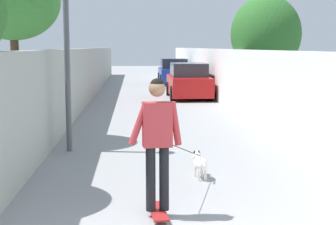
{
  "coord_description": "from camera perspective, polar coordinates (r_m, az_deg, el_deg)",
  "views": [
    {
      "loc": [
        -4.37,
        0.79,
        2.25
      ],
      "look_at": [
        5.0,
        0.15,
        1.0
      ],
      "focal_mm": 52.85,
      "sensor_mm": 36.0,
      "label": 1
    }
  ],
  "objects": [
    {
      "name": "tree_left_near",
      "position": [
        12.24,
        -17.48,
        12.13
      ],
      "size": [
        2.19,
        2.19,
        4.23
      ],
      "color": "#473523",
      "rests_on": "ground"
    },
    {
      "name": "fence_right",
      "position": [
        16.79,
        8.31,
        3.51
      ],
      "size": [
        48.0,
        0.3,
        2.16
      ],
      "primitive_type": "cube",
      "color": "white",
      "rests_on": "ground"
    },
    {
      "name": "tree_right_mid",
      "position": [
        17.99,
        11.21,
        8.8
      ],
      "size": [
        2.48,
        2.48,
        4.05
      ],
      "color": "#473523",
      "rests_on": "ground"
    },
    {
      "name": "car_far",
      "position": [
        30.04,
        0.66,
        4.66
      ],
      "size": [
        3.89,
        1.8,
        1.54
      ],
      "color": "navy",
      "rests_on": "ground"
    },
    {
      "name": "wall_left",
      "position": [
        16.53,
        -10.78,
        3.44
      ],
      "size": [
        48.0,
        0.3,
        2.18
      ],
      "primitive_type": "cube",
      "color": "#999E93",
      "rests_on": "ground"
    },
    {
      "name": "lamp_post",
      "position": [
        10.8,
        -11.69,
        11.15
      ],
      "size": [
        0.36,
        0.36,
        4.31
      ],
      "color": "#4C4C51",
      "rests_on": "ground"
    },
    {
      "name": "ground_plane",
      "position": [
        18.53,
        -1.45,
        0.61
      ],
      "size": [
        80.0,
        80.0,
        0.0
      ],
      "primitive_type": "plane",
      "color": "gray"
    },
    {
      "name": "person_skateboarder",
      "position": [
        6.48,
        -1.25,
        -2.45
      ],
      "size": [
        0.25,
        0.71,
        1.77
      ],
      "color": "black",
      "rests_on": "skateboard"
    },
    {
      "name": "car_near",
      "position": [
        21.85,
        2.4,
        3.55
      ],
      "size": [
        3.84,
        1.8,
        1.54
      ],
      "color": "#B71414",
      "rests_on": "ground"
    },
    {
      "name": "skateboard",
      "position": [
        6.74,
        -1.22,
        -11.32
      ],
      "size": [
        0.82,
        0.27,
        0.08
      ],
      "color": "maroon",
      "rests_on": "ground"
    },
    {
      "name": "dog",
      "position": [
        8.55,
        3.65,
        -5.8
      ],
      "size": [
        2.2,
        0.96,
        1.06
      ],
      "color": "white",
      "rests_on": "ground"
    }
  ]
}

